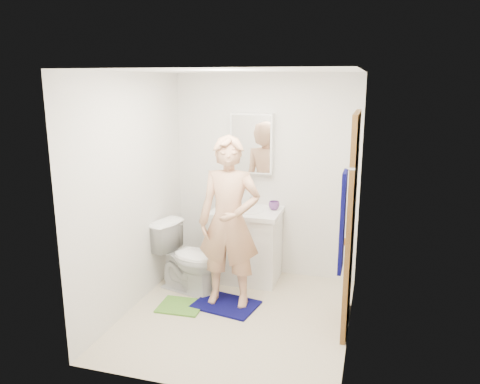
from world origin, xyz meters
name	(u,v)px	position (x,y,z in m)	size (l,w,h in m)	color
floor	(237,317)	(0.00, 0.00, -0.01)	(2.20, 2.40, 0.02)	beige
ceiling	(236,70)	(0.00, 0.00, 2.41)	(2.20, 2.40, 0.02)	white
wall_back	(266,176)	(0.00, 1.21, 1.20)	(2.20, 0.02, 2.40)	silver
wall_front	(188,242)	(0.00, -1.21, 1.20)	(2.20, 0.02, 2.40)	silver
wall_left	(132,193)	(-1.11, 0.00, 1.20)	(0.02, 2.40, 2.40)	silver
wall_right	(356,210)	(1.11, 0.00, 1.20)	(0.02, 2.40, 2.40)	silver
vanity_cabinet	(247,247)	(-0.15, 0.91, 0.40)	(0.75, 0.55, 0.80)	white
countertop	(247,212)	(-0.15, 0.91, 0.83)	(0.79, 0.59, 0.05)	white
sink_basin	(247,211)	(-0.15, 0.91, 0.84)	(0.40, 0.40, 0.03)	white
faucet	(251,201)	(-0.15, 1.09, 0.91)	(0.03, 0.03, 0.12)	silver
medicine_cabinet	(252,143)	(-0.15, 1.14, 1.60)	(0.50, 0.12, 0.70)	white
mirror_panel	(251,144)	(-0.15, 1.08, 1.60)	(0.46, 0.01, 0.66)	white
door	(351,223)	(1.07, 0.15, 1.02)	(0.05, 0.80, 2.05)	brown
door_knob	(344,242)	(1.03, -0.17, 0.95)	(0.07, 0.07, 0.07)	gold
towel	(343,222)	(1.03, -0.57, 1.25)	(0.03, 0.24, 0.80)	#08074A
towel_hook	(351,169)	(1.07, -0.57, 1.67)	(0.02, 0.02, 0.06)	silver
toilet	(188,257)	(-0.69, 0.43, 0.39)	(0.44, 0.76, 0.78)	white
bath_mat	(226,305)	(-0.17, 0.18, 0.01)	(0.64, 0.46, 0.02)	#08074A
green_rug	(181,306)	(-0.62, 0.01, 0.01)	(0.45, 0.38, 0.02)	#569331
soap_dispenser	(234,202)	(-0.31, 0.90, 0.94)	(0.08, 0.08, 0.18)	#B97956
toothbrush_cup	(274,206)	(0.15, 1.02, 0.90)	(0.13, 0.13, 0.10)	#65397E
man	(229,222)	(-0.15, 0.23, 0.91)	(0.65, 0.42, 1.77)	tan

